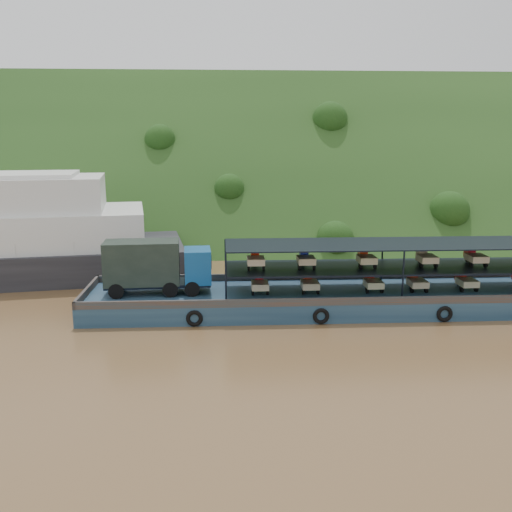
{
  "coord_description": "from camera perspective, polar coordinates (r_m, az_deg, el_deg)",
  "views": [
    {
      "loc": [
        -4.32,
        -37.46,
        11.68
      ],
      "look_at": [
        -2.0,
        3.0,
        3.2
      ],
      "focal_mm": 40.0,
      "sensor_mm": 36.0,
      "label": 1
    }
  ],
  "objects": [
    {
      "name": "ground",
      "position": [
        39.48,
        3.16,
        -5.41
      ],
      "size": [
        160.0,
        160.0,
        0.0
      ],
      "primitive_type": "plane",
      "color": "brown",
      "rests_on": "ground"
    },
    {
      "name": "hillside",
      "position": [
        74.51,
        0.09,
        2.8
      ],
      "size": [
        140.0,
        39.6,
        39.6
      ],
      "primitive_type": "cube",
      "rotation": [
        0.79,
        0.0,
        0.0
      ],
      "color": "#1A3513",
      "rests_on": "ground"
    },
    {
      "name": "cargo_barge",
      "position": [
        39.82,
        6.61,
        -3.52
      ],
      "size": [
        35.0,
        7.18,
        4.83
      ],
      "color": "#132B43",
      "rests_on": "ground"
    }
  ]
}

